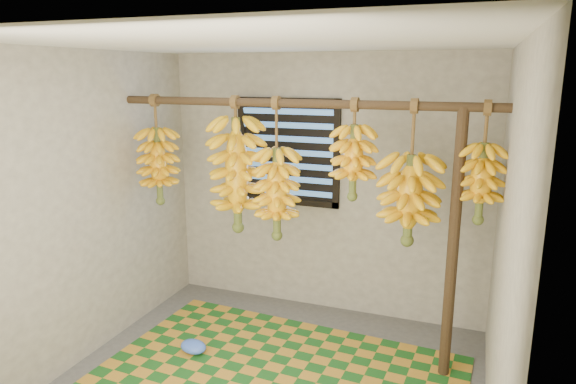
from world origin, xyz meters
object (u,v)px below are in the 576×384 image
at_px(banana_bunch_c, 277,193).
at_px(banana_bunch_d, 353,162).
at_px(plastic_bag, 193,347).
at_px(banana_bunch_e, 409,200).
at_px(banana_bunch_f, 481,183).
at_px(banana_bunch_a, 159,166).
at_px(support_post, 453,249).
at_px(banana_bunch_b, 237,175).

xyz_separation_m(banana_bunch_c, banana_bunch_d, (0.61, 0.00, 0.29)).
relative_size(plastic_bag, banana_bunch_e, 0.22).
distance_m(plastic_bag, banana_bunch_f, 2.55).
bearing_deg(banana_bunch_a, support_post, 0.00).
bearing_deg(support_post, banana_bunch_f, -0.00).
distance_m(banana_bunch_a, banana_bunch_c, 1.10).
xyz_separation_m(support_post, banana_bunch_e, (-0.32, 0.00, 0.33)).
bearing_deg(banana_bunch_c, banana_bunch_d, 0.00).
relative_size(banana_bunch_e, banana_bunch_f, 1.25).
distance_m(support_post, banana_bunch_f, 0.51).
relative_size(banana_bunch_d, banana_bunch_f, 0.89).
relative_size(banana_bunch_c, banana_bunch_f, 1.34).
bearing_deg(banana_bunch_f, plastic_bag, -168.89).
height_order(support_post, banana_bunch_d, banana_bunch_d).
xyz_separation_m(banana_bunch_a, banana_bunch_c, (1.09, 0.00, -0.15)).
xyz_separation_m(support_post, banana_bunch_d, (-0.74, 0.00, 0.58)).
distance_m(support_post, banana_bunch_b, 1.75).
bearing_deg(banana_bunch_e, banana_bunch_b, -180.00).
height_order(banana_bunch_a, banana_bunch_b, same).
bearing_deg(plastic_bag, support_post, 11.96).
bearing_deg(banana_bunch_b, plastic_bag, -119.01).
height_order(plastic_bag, banana_bunch_e, banana_bunch_e).
xyz_separation_m(plastic_bag, banana_bunch_e, (1.60, 0.41, 1.28)).
xyz_separation_m(banana_bunch_a, banana_bunch_f, (2.59, -0.00, 0.05)).
bearing_deg(banana_bunch_a, banana_bunch_e, 0.00).
height_order(plastic_bag, banana_bunch_d, banana_bunch_d).
xyz_separation_m(support_post, banana_bunch_c, (-1.35, 0.00, 0.29)).
xyz_separation_m(banana_bunch_c, banana_bunch_f, (1.50, -0.00, 0.20)).
bearing_deg(banana_bunch_d, support_post, -0.00).
relative_size(banana_bunch_c, banana_bunch_e, 1.08).
bearing_deg(banana_bunch_c, banana_bunch_f, -0.00).
height_order(banana_bunch_b, banana_bunch_d, same).
distance_m(support_post, banana_bunch_c, 1.38).
relative_size(banana_bunch_a, banana_bunch_e, 0.89).
bearing_deg(banana_bunch_b, banana_bunch_c, 0.00).
height_order(banana_bunch_d, banana_bunch_e, same).
distance_m(plastic_bag, banana_bunch_e, 2.09).
bearing_deg(plastic_bag, banana_bunch_f, 11.11).
bearing_deg(banana_bunch_f, banana_bunch_a, 180.00).
relative_size(banana_bunch_d, banana_bunch_e, 0.72).
height_order(banana_bunch_b, banana_bunch_e, same).
bearing_deg(support_post, banana_bunch_c, 180.00).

